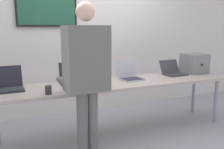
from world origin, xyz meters
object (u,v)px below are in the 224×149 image
Objects in this scene: laptop_station_0 at (8,85)px; laptop_station_1 at (73,79)px; equipment_box at (194,63)px; workbench at (118,85)px; person at (86,70)px; coffee_mug at (48,90)px; laptop_station_3 at (173,71)px; laptop_station_2 at (129,75)px.

laptop_station_0 is 0.81m from laptop_station_1.
laptop_station_1 is (-2.03, -0.00, -0.10)m from equipment_box.
person is at bearing -135.99° from workbench.
workbench is 0.62m from laptop_station_1.
equipment_box is (1.44, 0.14, 0.20)m from workbench.
equipment_box is 2.84m from laptop_station_0.
laptop_station_0 is (-1.40, 0.14, 0.11)m from workbench.
coffee_mug reaches higher than workbench.
coffee_mug is at bearing -170.86° from equipment_box.
laptop_station_0 is at bearing 179.94° from equipment_box.
laptop_station_0 is at bearing 179.97° from laptop_station_3.
laptop_station_0 is 2.42m from laptop_station_3.
equipment_box is 1.03× the size of laptop_station_1.
laptop_station_3 is at bearing 7.86° from workbench.
laptop_station_1 is 1.62m from laptop_station_3.
coffee_mug is at bearing 132.28° from person.
laptop_station_1 is at bearing -0.27° from laptop_station_0.
laptop_station_2 is at bearing -178.33° from equipment_box.
laptop_station_1 is at bearing 166.81° from workbench.
laptop_station_0 is 1.10m from person.
laptop_station_1 is 0.82m from laptop_station_2.
workbench is 0.96m from person.
equipment_box is at bearing 0.02° from laptop_station_1.
laptop_station_3 is (-0.41, 0.00, -0.11)m from equipment_box.
laptop_station_0 is 1.05× the size of laptop_station_1.
equipment_box is 0.99× the size of laptop_station_3.
laptop_station_3 is (0.80, 0.04, -0.01)m from laptop_station_2.
laptop_station_3 is (1.62, 0.00, -0.01)m from laptop_station_1.
workbench is at bearing -174.46° from equipment_box.
laptop_station_2 is 1.16m from person.
laptop_station_1 is at bearing 177.58° from laptop_station_2.
person is 0.57m from coffee_mug.
coffee_mug is (-2.01, -0.39, -0.00)m from laptop_station_3.
workbench is 9.73× the size of laptop_station_2.
equipment_box reaches higher than laptop_station_1.
coffee_mug is (-2.42, -0.39, -0.11)m from equipment_box.
workbench is 1.41m from laptop_station_0.
person is at bearing -140.19° from laptop_station_2.
workbench is 0.27m from laptop_station_2.
equipment_box reaches higher than coffee_mug.
laptop_station_3 is 0.21× the size of person.
laptop_station_2 reaches higher than laptop_station_0.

